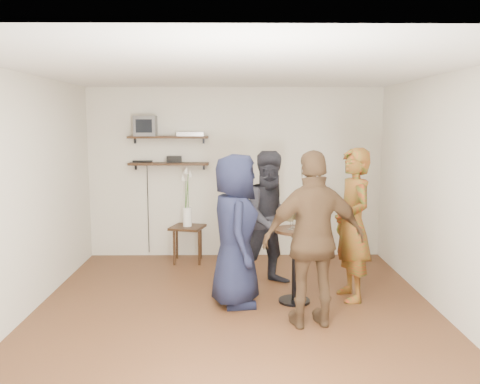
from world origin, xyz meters
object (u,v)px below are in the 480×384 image
crt_monitor (146,126)px  side_table (188,232)px  person_dark (272,219)px  person_brown (314,240)px  drinks_table (295,255)px  radio (174,159)px  person_plaid (352,225)px  person_navy (235,230)px  dvd_deck (191,134)px

crt_monitor → side_table: bearing=-22.4°
person_dark → person_brown: bearing=-94.7°
side_table → drinks_table: 2.21m
radio → person_plaid: (2.28, -1.87, -0.62)m
radio → person_brown: 3.22m
drinks_table → person_brown: 0.77m
person_plaid → person_navy: (-1.37, -0.17, -0.03)m
radio → person_brown: (1.71, -2.66, -0.62)m
person_dark → radio: bearing=118.0°
side_table → person_brown: bearing=-58.0°
crt_monitor → person_navy: bearing=-56.8°
drinks_table → person_dark: bearing=108.3°
drinks_table → person_navy: bearing=-174.7°
dvd_deck → side_table: dvd_deck is taller
dvd_deck → person_plaid: dvd_deck is taller
drinks_table → person_brown: bearing=-81.0°
crt_monitor → person_navy: crt_monitor is taller
drinks_table → person_navy: 0.75m
radio → person_navy: (0.91, -2.04, -0.65)m
person_brown → person_navy: bearing=-46.8°
dvd_deck → person_navy: bearing=-72.0°
person_brown → radio: bearing=-66.2°
radio → person_plaid: person_plaid is taller
dvd_deck → person_navy: size_ratio=0.23×
radio → person_dark: bearing=-43.7°
person_plaid → person_dark: bearing=-130.4°
side_table → person_navy: (0.71, -1.78, 0.41)m
crt_monitor → person_plaid: size_ratio=0.18×
crt_monitor → person_plaid: crt_monitor is taller
crt_monitor → person_dark: 2.52m
crt_monitor → person_navy: (1.33, -2.04, -1.15)m
side_table → drinks_table: bearing=-51.0°
person_plaid → dvd_deck: bearing=-141.7°
crt_monitor → dvd_deck: crt_monitor is taller
person_plaid → person_brown: 0.98m
person_plaid → person_brown: bearing=-45.1°
side_table → person_plaid: person_plaid is taller
person_dark → person_navy: size_ratio=0.99×
crt_monitor → person_plaid: (2.70, -1.87, -1.12)m
radio → person_brown: bearing=-57.3°
person_navy → person_brown: 1.01m
dvd_deck → person_dark: bearing=-49.4°
side_table → person_navy: person_navy is taller
dvd_deck → person_brown: bearing=-61.3°
side_table → drinks_table: size_ratio=0.64×
dvd_deck → side_table: (-0.04, -0.26, -1.44)m
radio → person_navy: 2.33m
person_brown → crt_monitor: bearing=-60.3°
drinks_table → person_brown: size_ratio=0.48×
person_plaid → person_brown: (-0.57, -0.79, 0.01)m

